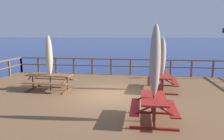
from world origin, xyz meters
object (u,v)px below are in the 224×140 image
(patio_umbrella_short_front, at_px, (49,56))
(patio_umbrella_tall_front, at_px, (155,61))
(picnic_table_back_right, at_px, (153,104))
(patio_umbrella_tall_back_left, at_px, (162,57))
(picnic_table_back_left, at_px, (162,79))
(picnic_table_front_left, at_px, (50,78))

(patio_umbrella_short_front, relative_size, patio_umbrella_tall_front, 0.89)
(picnic_table_back_right, height_order, patio_umbrella_tall_back_left, patio_umbrella_tall_back_left)
(patio_umbrella_tall_back_left, height_order, patio_umbrella_short_front, patio_umbrella_short_front)
(patio_umbrella_tall_front, bearing_deg, picnic_table_back_right, 91.46)
(picnic_table_back_left, xyz_separation_m, patio_umbrella_short_front, (-5.38, -0.83, 1.12))
(picnic_table_front_left, distance_m, patio_umbrella_short_front, 1.12)
(patio_umbrella_tall_back_left, height_order, patio_umbrella_tall_front, patio_umbrella_tall_front)
(picnic_table_front_left, bearing_deg, picnic_table_back_left, 8.06)
(picnic_table_back_right, height_order, patio_umbrella_short_front, patio_umbrella_short_front)
(picnic_table_front_left, distance_m, patio_umbrella_tall_back_left, 5.55)
(picnic_table_back_right, xyz_separation_m, patio_umbrella_short_front, (-4.76, 3.08, 1.13))
(picnic_table_back_left, relative_size, patio_umbrella_short_front, 0.79)
(patio_umbrella_tall_front, bearing_deg, patio_umbrella_short_front, 146.50)
(patio_umbrella_tall_back_left, distance_m, patio_umbrella_short_front, 5.41)
(picnic_table_back_right, bearing_deg, patio_umbrella_short_front, 147.15)
(picnic_table_front_left, relative_size, patio_umbrella_short_front, 0.85)
(picnic_table_back_left, bearing_deg, picnic_table_front_left, -171.94)
(picnic_table_back_right, xyz_separation_m, patio_umbrella_tall_front, (0.00, -0.08, 1.34))
(picnic_table_back_left, relative_size, patio_umbrella_tall_front, 0.70)
(picnic_table_front_left, bearing_deg, patio_umbrella_tall_back_left, 7.49)
(picnic_table_back_left, height_order, patio_umbrella_tall_back_left, patio_umbrella_tall_back_left)
(picnic_table_back_right, relative_size, patio_umbrella_tall_back_left, 0.63)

